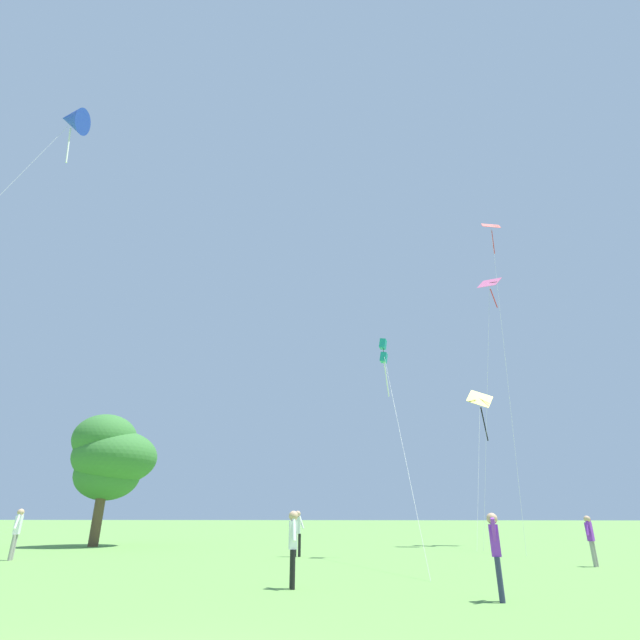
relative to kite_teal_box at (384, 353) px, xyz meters
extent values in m
cube|color=teal|center=(-0.01, 0.05, 0.46)|extent=(0.40, 0.48, 0.46)
cube|color=teal|center=(-0.01, 0.05, -0.19)|extent=(0.40, 0.48, 0.46)
cylinder|color=#3F382D|center=(-0.01, 0.05, 0.14)|extent=(0.03, 0.03, 0.94)
cylinder|color=silver|center=(0.06, 0.13, -1.13)|extent=(0.22, 0.22, 1.70)
cylinder|color=silver|center=(0.32, -3.52, -4.21)|extent=(0.67, 7.16, 8.51)
cube|color=red|center=(8.07, 7.97, 11.65)|extent=(1.27, 0.67, 0.83)
cylinder|color=#3F382D|center=(8.07, 7.97, 11.65)|extent=(1.04, 0.15, 0.25)
cylinder|color=red|center=(8.05, 7.99, 10.35)|extent=(0.12, 0.12, 1.79)
cylinder|color=silver|center=(6.72, 4.71, 1.55)|extent=(2.71, 6.54, 20.02)
cone|color=blue|center=(-18.76, 0.07, 16.30)|extent=(1.91, 1.90, 1.94)
cylinder|color=silver|center=(-18.57, 0.03, 14.20)|extent=(0.50, 0.20, 2.83)
cube|color=pink|center=(7.66, 8.95, 7.74)|extent=(1.63, 1.39, 1.04)
cylinder|color=#3F382D|center=(7.66, 8.95, 7.74)|extent=(0.70, 1.01, 0.39)
cylinder|color=red|center=(7.82, 9.05, 6.61)|extent=(0.41, 0.28, 1.33)
cylinder|color=silver|center=(5.97, 6.71, -0.41)|extent=(3.39, 4.50, 16.10)
cube|color=yellow|center=(6.05, 9.13, -0.17)|extent=(1.74, 0.94, 1.38)
cylinder|color=#3F382D|center=(6.05, 9.13, -0.17)|extent=(0.93, 0.76, 0.81)
cylinder|color=black|center=(6.16, 9.23, -1.71)|extent=(0.31, 0.31, 2.03)
cylinder|color=silver|center=(4.99, 6.69, -4.37)|extent=(2.13, 4.89, 8.17)
cylinder|color=black|center=(-4.01, 0.30, -8.03)|extent=(0.11, 0.11, 0.86)
cylinder|color=black|center=(-3.84, 0.30, -8.03)|extent=(0.11, 0.11, 0.86)
cube|color=white|center=(-3.92, 0.30, -7.28)|extent=(0.22, 0.20, 0.64)
cylinder|color=white|center=(-4.06, 0.30, -7.12)|extent=(0.29, 0.10, 0.60)
cylinder|color=white|center=(-3.79, 0.31, -7.12)|extent=(0.29, 0.10, 0.60)
sphere|color=tan|center=(-3.92, 0.30, -6.84)|extent=(0.24, 0.24, 0.24)
cylinder|color=gray|center=(6.47, -2.63, -8.08)|extent=(0.10, 0.10, 0.76)
cylinder|color=gray|center=(6.36, -2.75, -8.08)|extent=(0.10, 0.10, 0.76)
cube|color=purple|center=(6.41, -2.69, -7.41)|extent=(0.26, 0.26, 0.57)
cylinder|color=purple|center=(6.49, -2.60, -7.27)|extent=(0.23, 0.24, 0.53)
cylinder|color=purple|center=(6.33, -2.78, -7.27)|extent=(0.23, 0.24, 0.53)
sphere|color=tan|center=(6.41, -2.69, -7.02)|extent=(0.21, 0.21, 0.21)
cylinder|color=gray|center=(-14.34, -2.47, -8.02)|extent=(0.12, 0.12, 0.89)
cylinder|color=gray|center=(-14.29, -2.65, -8.02)|extent=(0.12, 0.12, 0.89)
cube|color=white|center=(-14.31, -2.56, -7.24)|extent=(0.26, 0.27, 0.66)
cylinder|color=white|center=(-14.35, -2.43, -7.07)|extent=(0.17, 0.31, 0.62)
cylinder|color=white|center=(-14.27, -2.69, -7.07)|extent=(0.17, 0.31, 0.62)
sphere|color=tan|center=(-14.31, -2.56, -6.79)|extent=(0.24, 0.24, 0.24)
cylinder|color=#2D3351|center=(1.69, -10.17, -8.07)|extent=(0.10, 0.10, 0.79)
cylinder|color=#2D3351|center=(1.72, -10.01, -8.07)|extent=(0.10, 0.10, 0.79)
cube|color=purple|center=(1.70, -10.09, -7.38)|extent=(0.21, 0.23, 0.59)
cylinder|color=purple|center=(1.68, -10.21, -7.23)|extent=(0.12, 0.27, 0.55)
cylinder|color=purple|center=(1.72, -9.97, -7.23)|extent=(0.12, 0.27, 0.55)
sphere|color=tan|center=(1.70, -10.09, -6.97)|extent=(0.22, 0.22, 0.22)
cylinder|color=black|center=(-2.64, -8.70, -8.05)|extent=(0.11, 0.11, 0.81)
cylinder|color=black|center=(-2.59, -8.86, -8.05)|extent=(0.11, 0.11, 0.81)
cube|color=white|center=(-2.62, -8.78, -7.34)|extent=(0.24, 0.25, 0.61)
cylinder|color=white|center=(-2.65, -8.66, -7.19)|extent=(0.15, 0.29, 0.57)
cylinder|color=white|center=(-2.58, -8.91, -7.19)|extent=(0.15, 0.29, 0.57)
sphere|color=tan|center=(-2.62, -8.78, -6.92)|extent=(0.22, 0.22, 0.22)
cylinder|color=brown|center=(-15.96, 5.85, -5.80)|extent=(0.53, 0.53, 5.32)
ellipsoid|color=#387533|center=(-16.02, 6.25, -4.73)|extent=(3.62, 3.62, 2.78)
ellipsoid|color=#387533|center=(-15.63, 6.09, -3.77)|extent=(4.67, 4.67, 3.08)
ellipsoid|color=#387533|center=(-16.16, 5.60, -2.82)|extent=(3.53, 3.53, 2.86)
camera|label=1|loc=(-0.63, -20.88, -6.93)|focal=26.56mm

